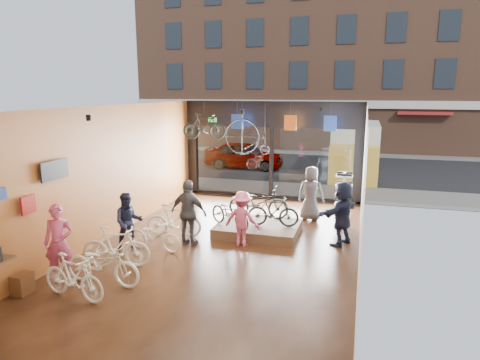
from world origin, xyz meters
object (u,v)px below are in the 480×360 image
at_px(floor_bike_2, 103,264).
at_px(display_platform, 258,229).
at_px(display_bike_right, 258,202).
at_px(hung_bike, 204,126).
at_px(box_truck, 355,151).
at_px(penny_farthing, 249,138).
at_px(sunglasses_rack, 343,199).
at_px(customer_2, 189,213).
at_px(floor_bike_3, 116,246).
at_px(customer_0, 59,243).
at_px(floor_bike_1, 73,277).
at_px(floor_bike_4, 155,236).
at_px(customer_5, 342,213).
at_px(customer_3, 242,219).
at_px(display_bike_left, 230,213).
at_px(customer_4, 311,194).
at_px(customer_1, 129,222).
at_px(display_bike_mid, 273,211).
at_px(floor_bike_5, 174,220).

relative_size(floor_bike_2, display_platform, 0.76).
bearing_deg(display_bike_right, hung_bike, 48.34).
distance_m(box_truck, penny_farthing, 7.41).
distance_m(display_platform, sunglasses_rack, 2.88).
xyz_separation_m(customer_2, hung_bike, (-1.09, 4.13, 2.00)).
relative_size(floor_bike_3, display_bike_right, 0.90).
bearing_deg(customer_0, display_platform, 30.69).
bearing_deg(floor_bike_3, display_bike_right, -44.38).
bearing_deg(customer_2, floor_bike_1, 80.79).
bearing_deg(floor_bike_1, floor_bike_4, 2.76).
relative_size(box_truck, display_platform, 2.75).
bearing_deg(customer_5, display_bike_right, -78.21).
xyz_separation_m(display_bike_right, customer_0, (-3.36, -4.97, 0.09)).
bearing_deg(floor_bike_1, customer_3, -23.00).
relative_size(floor_bike_4, display_bike_left, 0.96).
xyz_separation_m(display_platform, sunglasses_rack, (2.38, 1.46, 0.72)).
bearing_deg(customer_5, floor_bike_4, -38.31).
relative_size(box_truck, customer_4, 3.67).
height_order(floor_bike_3, floor_bike_4, floor_bike_3).
xyz_separation_m(display_platform, customer_5, (2.43, -0.19, 0.75)).
relative_size(floor_bike_1, floor_bike_2, 0.87).
distance_m(display_platform, customer_3, 1.25).
relative_size(floor_bike_4, customer_1, 0.99).
bearing_deg(display_bike_left, display_platform, -24.41).
xyz_separation_m(customer_0, hung_bike, (0.82, 7.01, 2.04)).
height_order(display_bike_right, customer_5, customer_5).
xyz_separation_m(floor_bike_4, hung_bike, (-0.37, 4.78, 2.51)).
height_order(box_truck, customer_4, box_truck).
distance_m(box_truck, display_bike_left, 10.49).
bearing_deg(customer_3, box_truck, -100.09).
distance_m(display_bike_mid, hung_bike, 4.72).
relative_size(display_bike_left, customer_4, 0.91).
height_order(floor_bike_2, floor_bike_3, floor_bike_3).
bearing_deg(penny_farthing, box_truck, 60.22).
bearing_deg(floor_bike_4, display_bike_mid, -49.65).
relative_size(display_platform, display_bike_left, 1.47).
bearing_deg(customer_4, customer_3, 69.30).
xyz_separation_m(floor_bike_5, customer_0, (-1.20, -3.41, 0.39)).
relative_size(floor_bike_3, customer_5, 0.94).
bearing_deg(hung_bike, penny_farthing, -81.54).
bearing_deg(customer_1, customer_4, 11.34).
bearing_deg(display_bike_left, floor_bike_5, 138.74).
height_order(customer_2, hung_bike, hung_bike).
distance_m(display_bike_mid, customer_3, 1.21).
distance_m(display_bike_right, penny_farthing, 3.17).
relative_size(display_platform, hung_bike, 1.52).
bearing_deg(floor_bike_1, penny_farthing, -1.46).
height_order(customer_1, penny_farthing, penny_farthing).
xyz_separation_m(customer_0, customer_1, (0.52, 2.07, -0.09)).
distance_m(floor_bike_1, floor_bike_5, 4.10).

